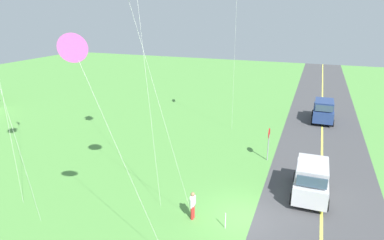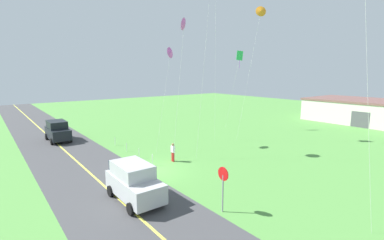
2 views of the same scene
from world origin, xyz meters
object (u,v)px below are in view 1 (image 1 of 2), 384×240
(car_parked_east_far, at_px, (323,110))
(person_adult_near, at_px, (193,204))
(kite_yellow_high, at_px, (73,49))
(car_suv_foreground, at_px, (311,179))
(stop_sign, at_px, (269,138))

(car_parked_east_far, xyz_separation_m, person_adult_near, (-20.37, 6.56, -0.29))
(kite_yellow_high, bearing_deg, person_adult_near, -32.05)
(car_suv_foreground, xyz_separation_m, car_parked_east_far, (15.66, -0.69, 0.00))
(car_suv_foreground, distance_m, person_adult_near, 7.53)
(kite_yellow_high, bearing_deg, car_parked_east_far, -20.71)
(car_suv_foreground, distance_m, car_parked_east_far, 15.67)
(person_adult_near, relative_size, kite_yellow_high, 0.16)
(stop_sign, xyz_separation_m, kite_yellow_high, (-13.57, 5.57, 7.66))
(car_suv_foreground, xyz_separation_m, kite_yellow_high, (-9.33, 8.76, 8.31))
(car_parked_east_far, relative_size, person_adult_near, 2.75)
(stop_sign, relative_size, person_adult_near, 1.60)
(car_parked_east_far, height_order, person_adult_near, car_parked_east_far)
(car_suv_foreground, height_order, stop_sign, stop_sign)
(stop_sign, distance_m, kite_yellow_high, 16.55)
(car_parked_east_far, height_order, stop_sign, stop_sign)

